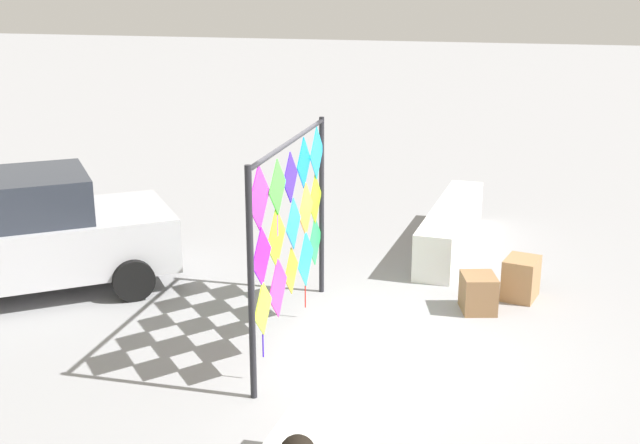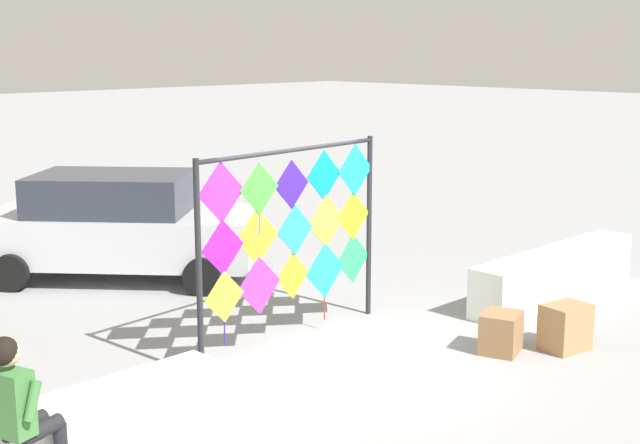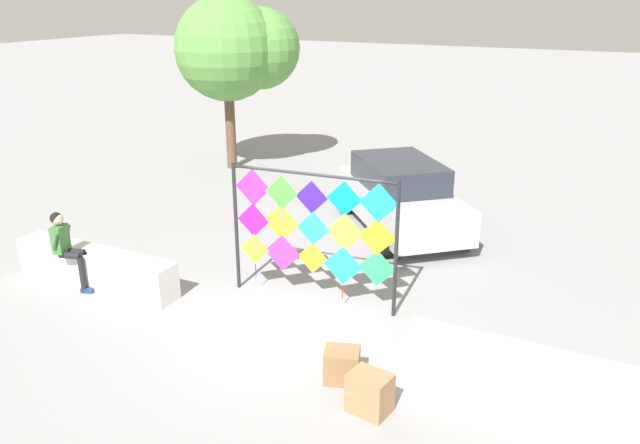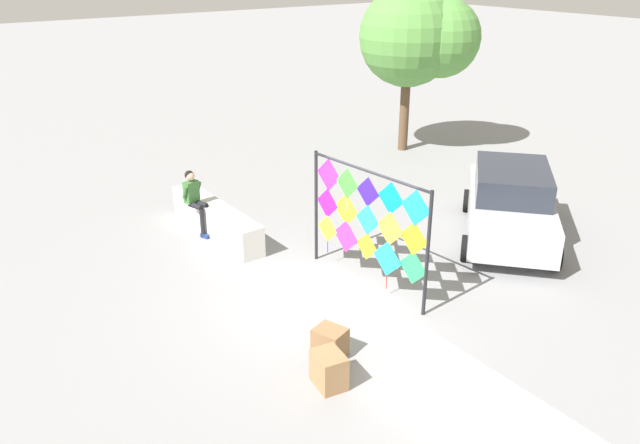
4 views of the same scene
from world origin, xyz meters
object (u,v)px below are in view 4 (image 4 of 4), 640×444
(cardboard_box_large, at_px, (330,342))
(tree_palm_like, at_px, (419,37))
(parked_car, at_px, (510,203))
(cardboard_box_small, at_px, (329,370))
(kite_display_rack, at_px, (368,217))
(seated_vendor, at_px, (195,197))

(cardboard_box_large, height_order, tree_palm_like, tree_palm_like)
(parked_car, xyz_separation_m, cardboard_box_small, (2.05, -6.87, -0.57))
(kite_display_rack, distance_m, tree_palm_like, 10.18)
(cardboard_box_small, distance_m, tree_palm_like, 13.75)
(kite_display_rack, height_order, cardboard_box_small, kite_display_rack)
(parked_car, xyz_separation_m, cardboard_box_large, (1.40, -6.36, -0.61))
(parked_car, bearing_deg, kite_display_rack, -91.85)
(parked_car, height_order, cardboard_box_large, parked_car)
(tree_palm_like, bearing_deg, seated_vendor, -77.17)
(seated_vendor, xyz_separation_m, parked_car, (4.54, 5.95, -0.07))
(seated_vendor, distance_m, tree_palm_like, 9.83)
(kite_display_rack, distance_m, cardboard_box_small, 3.59)
(seated_vendor, relative_size, tree_palm_like, 0.29)
(kite_display_rack, bearing_deg, cardboard_box_small, -49.71)
(seated_vendor, xyz_separation_m, cardboard_box_small, (6.59, -0.91, -0.65))
(parked_car, relative_size, cardboard_box_small, 7.82)
(kite_display_rack, bearing_deg, parked_car, 88.15)
(seated_vendor, bearing_deg, cardboard_box_small, -7.89)
(cardboard_box_small, bearing_deg, cardboard_box_large, 142.19)
(parked_car, bearing_deg, cardboard_box_large, -77.62)
(seated_vendor, bearing_deg, kite_display_rack, 20.70)
(cardboard_box_small, bearing_deg, kite_display_rack, 130.29)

